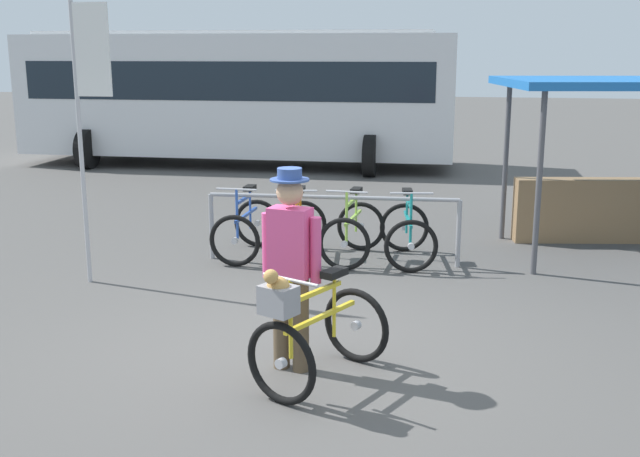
% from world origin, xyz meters
% --- Properties ---
extents(ground_plane, '(80.00, 80.00, 0.00)m').
position_xyz_m(ground_plane, '(0.00, 0.00, 0.00)').
color(ground_plane, '#514F4C').
extents(bike_rack_rail, '(3.20, 0.25, 0.88)m').
position_xyz_m(bike_rack_rail, '(-0.05, 2.96, 0.66)').
color(bike_rack_rail, '#99999E').
rests_on(bike_rack_rail, ground).
extents(racked_bike_blue, '(0.67, 1.10, 0.97)m').
position_xyz_m(racked_bike_blue, '(-1.22, 3.07, 0.37)').
color(racked_bike_blue, black).
rests_on(racked_bike_blue, ground).
extents(racked_bike_orange, '(0.80, 1.18, 0.98)m').
position_xyz_m(racked_bike_orange, '(-0.52, 3.11, 0.37)').
color(racked_bike_orange, black).
rests_on(racked_bike_orange, ground).
extents(racked_bike_lime, '(0.73, 1.16, 0.98)m').
position_xyz_m(racked_bike_lime, '(0.18, 3.15, 0.37)').
color(racked_bike_lime, black).
rests_on(racked_bike_lime, ground).
extents(racked_bike_teal, '(0.83, 1.18, 0.97)m').
position_xyz_m(racked_bike_teal, '(0.88, 3.19, 0.37)').
color(racked_bike_teal, black).
rests_on(racked_bike_teal, ground).
extents(featured_bicycle, '(1.06, 1.26, 1.09)m').
position_xyz_m(featured_bicycle, '(0.42, -0.72, 0.49)').
color(featured_bicycle, black).
rests_on(featured_bicycle, ground).
extents(person_with_featured_bike, '(0.52, 0.32, 1.72)m').
position_xyz_m(person_with_featured_bike, '(0.18, -0.41, 0.95)').
color(person_with_featured_bike, brown).
rests_on(person_with_featured_bike, ground).
extents(bus_distant, '(10.03, 3.49, 3.08)m').
position_xyz_m(bus_distant, '(-3.71, 11.07, 1.74)').
color(bus_distant, silver).
rests_on(bus_distant, ground).
extents(market_stall, '(3.44, 2.79, 2.30)m').
position_xyz_m(market_stall, '(3.50, 4.36, 1.39)').
color(market_stall, '#4C4C51').
rests_on(market_stall, ground).
extents(banner_flag, '(0.45, 0.05, 3.20)m').
position_xyz_m(banner_flag, '(-2.57, 1.61, 2.23)').
color(banner_flag, '#B2B2B7').
rests_on(banner_flag, ground).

